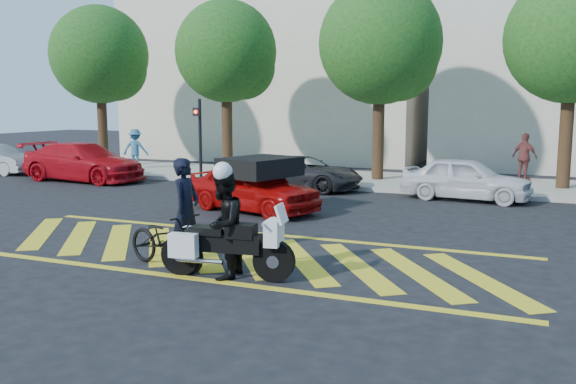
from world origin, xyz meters
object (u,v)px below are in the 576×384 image
at_px(bicycle, 166,240).
at_px(red_convertible, 253,187).
at_px(officer_moto, 223,225).
at_px(parked_mid_left, 304,173).
at_px(parked_left, 83,162).
at_px(parked_mid_right, 466,179).
at_px(officer_bike, 186,209).
at_px(police_motorcycle, 224,245).

xyz_separation_m(bicycle, red_convertible, (-1.12, 5.95, 0.18)).
height_order(officer_moto, parked_mid_left, officer_moto).
bearing_deg(parked_left, parked_mid_right, -83.75).
height_order(officer_moto, parked_mid_right, officer_moto).
bearing_deg(officer_bike, parked_mid_right, -26.80).
bearing_deg(bicycle, officer_moto, -82.53).
bearing_deg(bicycle, red_convertible, 26.60).
relative_size(officer_moto, red_convertible, 0.46).
relative_size(red_convertible, parked_left, 0.79).
bearing_deg(parked_mid_right, police_motorcycle, 170.95).
bearing_deg(police_motorcycle, bicycle, 163.92).
height_order(officer_bike, bicycle, officer_bike).
bearing_deg(red_convertible, officer_bike, -150.51).
distance_m(officer_bike, police_motorcycle, 1.68).
height_order(red_convertible, parked_left, parked_left).
distance_m(officer_bike, red_convertible, 5.35).
bearing_deg(parked_mid_left, police_motorcycle, -159.58).
distance_m(officer_moto, red_convertible, 6.62).
relative_size(officer_bike, red_convertible, 0.48).
height_order(red_convertible, parked_mid_left, red_convertible).
relative_size(bicycle, parked_mid_left, 0.47).
bearing_deg(police_motorcycle, parked_mid_left, 96.67).
distance_m(police_motorcycle, parked_left, 15.14).
relative_size(bicycle, officer_moto, 1.05).
xyz_separation_m(bicycle, parked_mid_right, (4.19, 10.39, 0.16)).
bearing_deg(officer_moto, red_convertible, -165.90).
relative_size(parked_left, parked_mid_left, 1.23).
xyz_separation_m(officer_bike, parked_mid_right, (4.20, 9.66, -0.31)).
xyz_separation_m(police_motorcycle, red_convertible, (-2.45, 6.15, 0.11)).
bearing_deg(officer_moto, officer_bike, -132.19).
bearing_deg(bicycle, police_motorcycle, -82.64).
relative_size(officer_bike, parked_mid_left, 0.47).
relative_size(bicycle, parked_left, 0.38).
height_order(bicycle, parked_left, parked_left).
relative_size(police_motorcycle, parked_mid_right, 0.61).
bearing_deg(parked_left, parked_mid_left, -80.05).
distance_m(police_motorcycle, red_convertible, 6.62).
relative_size(parked_left, parked_mid_right, 1.30).
relative_size(officer_bike, officer_moto, 1.05).
bearing_deg(police_motorcycle, officer_moto, 155.45).
relative_size(officer_moto, parked_mid_right, 0.47).
xyz_separation_m(officer_bike, police_motorcycle, (1.34, -0.92, -0.40)).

